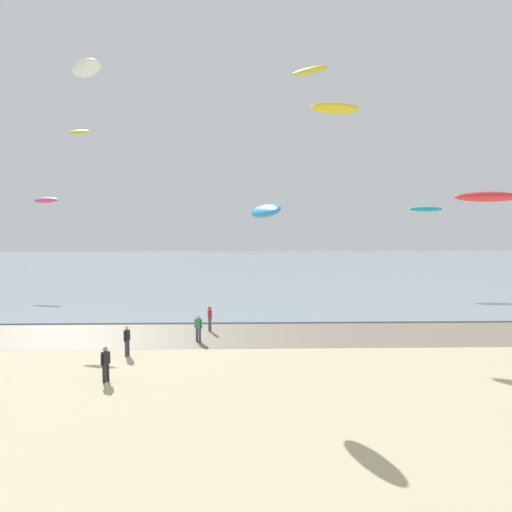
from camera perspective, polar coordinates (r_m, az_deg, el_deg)
The scene contains 14 objects.
wet_sand_strip at distance 34.28m, azimuth -5.36°, elevation -8.77°, with size 120.00×6.96×0.01m, color #7A6D59.
sea at distance 72.21m, azimuth -3.31°, elevation -1.57°, with size 160.00×70.00×0.10m, color #7F939E.
person_nearest_camera at distance 35.19m, azimuth -5.18°, elevation -6.89°, with size 0.31×0.55×1.71m.
person_mid_beach at distance 32.45m, azimuth -6.44°, elevation -7.90°, with size 0.50×0.37×1.71m.
person_by_waterline at distance 30.04m, azimuth -14.18°, elevation -9.05°, with size 0.31×0.55×1.71m.
person_left_flank at distance 25.83m, azimuth -16.41°, elevation -11.38°, with size 0.38×0.49×1.71m.
kite_aloft_0 at distance 56.02m, azimuth 18.36°, elevation 4.99°, with size 3.47×1.11×0.56m, color #19B2B7.
kite_aloft_2 at distance 44.48m, azimuth -19.11°, elevation 12.92°, with size 1.87×0.60×0.30m, color yellow.
kite_aloft_3 at distance 24.58m, azimuth 1.06°, elevation 5.05°, with size 3.28×1.05×0.52m, color #2384D1.
kite_aloft_5 at distance 32.46m, azimuth 8.76°, elevation 15.94°, with size 3.21×1.03×0.51m, color yellow.
kite_aloft_6 at distance 29.90m, azimuth -18.42°, elevation 19.21°, with size 3.22×1.03×0.51m, color white.
kite_aloft_7 at distance 27.75m, azimuth 24.37°, elevation 6.03°, with size 3.08×0.98×0.49m, color red.
kite_aloft_8 at distance 57.39m, azimuth -22.34°, elevation 5.78°, with size 2.92×0.93×0.47m, color #E54C99.
kite_aloft_9 at distance 46.26m, azimuth 5.99°, elevation 19.85°, with size 3.56×1.14×0.57m, color yellow.
Camera 1 is at (2.30, -8.70, 8.02)m, focal length 35.91 mm.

